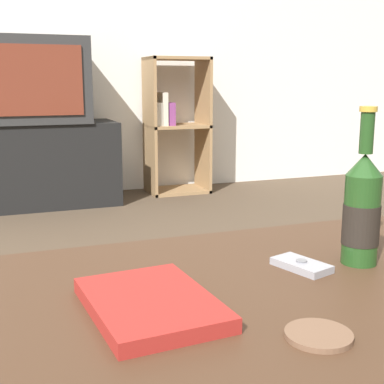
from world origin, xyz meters
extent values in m
cube|color=#422B1C|center=(0.00, 0.00, 0.40)|extent=(1.24, 0.77, 0.04)
cylinder|color=#382417|center=(0.56, 0.32, 0.19)|extent=(0.07, 0.07, 0.38)
cube|color=black|center=(-0.09, 2.73, 0.26)|extent=(1.00, 0.45, 0.52)
cube|color=#2D2D2D|center=(-0.09, 2.73, 0.78)|extent=(0.66, 0.48, 0.51)
cube|color=maroon|center=(-0.09, 2.48, 0.78)|extent=(0.54, 0.01, 0.40)
cube|color=#99754C|center=(0.68, 2.81, 0.47)|extent=(0.02, 0.30, 0.93)
cube|color=#99754C|center=(1.08, 2.81, 0.47)|extent=(0.02, 0.30, 0.93)
cube|color=#99754C|center=(0.88, 2.81, 0.01)|extent=(0.41, 0.30, 0.02)
cube|color=#99754C|center=(0.88, 2.81, 0.47)|extent=(0.41, 0.30, 0.02)
cube|color=#99754C|center=(0.88, 2.81, 0.92)|extent=(0.41, 0.30, 0.02)
cube|color=beige|center=(0.72, 2.81, 0.55)|extent=(0.04, 0.21, 0.16)
cube|color=beige|center=(0.77, 2.81, 0.59)|extent=(0.04, 0.21, 0.22)
cube|color=#7F3875|center=(0.81, 2.81, 0.55)|extent=(0.04, 0.21, 0.15)
cylinder|color=#1E4219|center=(0.32, 0.09, 0.51)|extent=(0.07, 0.07, 0.17)
cylinder|color=black|center=(0.32, 0.09, 0.50)|extent=(0.07, 0.07, 0.08)
cone|color=#1E4219|center=(0.32, 0.09, 0.62)|extent=(0.07, 0.07, 0.04)
cylinder|color=#1E4219|center=(0.32, 0.09, 0.68)|extent=(0.03, 0.03, 0.08)
cylinder|color=#B79333|center=(0.32, 0.09, 0.72)|extent=(0.03, 0.03, 0.01)
cube|color=gray|center=(0.20, 0.10, 0.43)|extent=(0.09, 0.12, 0.01)
cylinder|color=slate|center=(0.20, 0.10, 0.44)|extent=(0.02, 0.02, 0.00)
cylinder|color=brown|center=(0.07, -0.15, 0.43)|extent=(0.09, 0.09, 0.01)
cube|color=maroon|center=(-0.12, 0.02, 0.44)|extent=(0.20, 0.26, 0.02)
camera|label=1|loc=(-0.33, -0.73, 0.77)|focal=50.00mm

